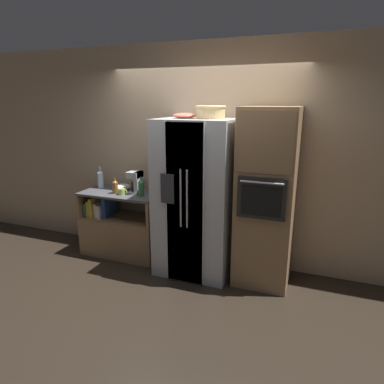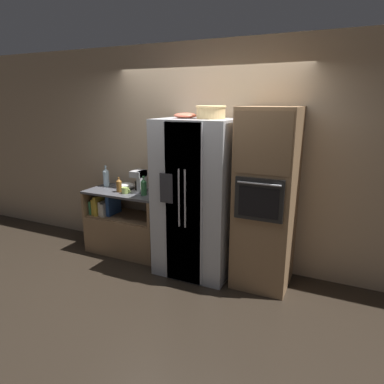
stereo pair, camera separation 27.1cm
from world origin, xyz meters
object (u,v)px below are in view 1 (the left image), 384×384
wall_oven (266,198)px  bottle_short (141,188)px  mixing_bowl (122,187)px  wicker_basket (211,112)px  mug (122,192)px  refrigerator (196,198)px  coffee_maker (136,181)px  bottle_tall (115,186)px  bottle_wide (100,178)px  fruit_bowl (185,115)px

wall_oven → bottle_short: 1.61m
bottle_short → mixing_bowl: (-0.40, 0.18, -0.07)m
wicker_basket → bottle_short: size_ratio=1.36×
bottle_short → mug: bottle_short is taller
refrigerator → coffee_maker: refrigerator is taller
refrigerator → bottle_short: refrigerator is taller
mug → coffee_maker: (0.14, 0.15, 0.12)m
bottle_tall → bottle_wide: size_ratio=0.67×
refrigerator → wall_oven: bearing=3.4°
refrigerator → bottle_wide: 1.54m
bottle_short → mug: 0.29m
bottle_tall → mug: bearing=-10.9°
wall_oven → bottle_wide: size_ratio=6.62×
mug → coffee_maker: 0.24m
wicker_basket → mixing_bowl: wicker_basket is taller
fruit_bowl → bottle_short: bearing=179.3°
refrigerator → bottle_wide: bearing=172.7°
wicker_basket → mixing_bowl: size_ratio=1.42×
bottle_short → bottle_wide: bottle_wide is taller
wicker_basket → bottle_tall: wicker_basket is taller
refrigerator → fruit_bowl: size_ratio=6.96×
bottle_short → coffee_maker: coffee_maker is taller
bottle_wide → coffee_maker: size_ratio=1.05×
refrigerator → bottle_wide: (-1.53, 0.20, 0.08)m
wicker_basket → bottle_wide: wicker_basket is taller
bottle_wide → fruit_bowl: bearing=-7.7°
wicker_basket → bottle_wide: bearing=173.9°
wall_oven → fruit_bowl: wall_oven is taller
refrigerator → fruit_bowl: fruit_bowl is taller
mug → wicker_basket: bearing=1.1°
wall_oven → mug: (-1.88, -0.06, -0.09)m
fruit_bowl → bottle_short: 1.11m
wall_oven → refrigerator: bearing=-176.6°
mug → mixing_bowl: 0.24m
wall_oven → bottle_short: size_ratio=8.07×
bottle_wide → coffee_maker: 0.62m
wicker_basket → bottle_tall: 1.66m
bottle_tall → coffee_maker: coffee_maker is taller
bottle_tall → bottle_wide: bearing=153.2°
bottle_tall → bottle_wide: (-0.36, 0.18, 0.04)m
bottle_tall → fruit_bowl: bearing=-0.3°
refrigerator → wall_oven: (0.83, 0.05, 0.07)m
coffee_maker → fruit_bowl: bearing=-9.9°
wall_oven → coffee_maker: (-1.75, 0.09, 0.03)m
bottle_wide → mug: bottle_wide is taller
mixing_bowl → bottle_wide: bearing=179.4°
wicker_basket → fruit_bowl: size_ratio=1.26×
bottle_short → wall_oven: bearing=1.1°
fruit_bowl → bottle_wide: bearing=172.3°
refrigerator → wicker_basket: (0.17, 0.02, 1.03)m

